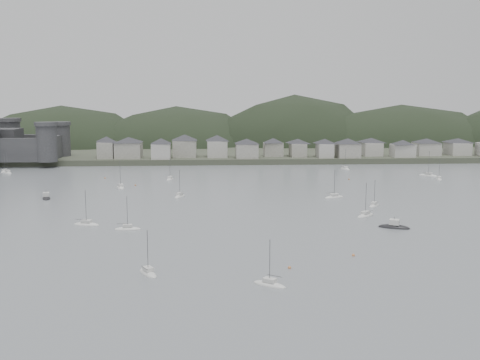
{
  "coord_description": "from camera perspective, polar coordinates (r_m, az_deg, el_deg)",
  "views": [
    {
      "loc": [
        -11.96,
        -118.81,
        34.27
      ],
      "look_at": [
        0.0,
        75.0,
        6.0
      ],
      "focal_mm": 41.61,
      "sensor_mm": 36.0,
      "label": 1
    }
  ],
  "objects": [
    {
      "name": "moored_fleet",
      "position": [
        193.25,
        1.73,
        -1.88
      ],
      "size": [
        264.86,
        177.51,
        12.08
      ],
      "color": "silver",
      "rests_on": "ground"
    },
    {
      "name": "motor_launch_far",
      "position": [
        204.72,
        -19.25,
        -1.74
      ],
      "size": [
        4.62,
        7.75,
        3.76
      ],
      "rotation": [
        0.0,
        0.0,
        3.43
      ],
      "color": "black",
      "rests_on": "ground"
    },
    {
      "name": "sailboat_lead",
      "position": [
        185.27,
        13.6,
        -2.55
      ],
      "size": [
        5.71,
        6.52,
        9.07
      ],
      "rotation": [
        0.0,
        0.0,
        5.63
      ],
      "color": "silver",
      "rests_on": "ground"
    },
    {
      "name": "ground",
      "position": [
        124.23,
        2.15,
        -7.74
      ],
      "size": [
        900.0,
        900.0,
        0.0
      ],
      "primitive_type": "plane",
      "color": "slate",
      "rests_on": "ground"
    },
    {
      "name": "forested_ridge",
      "position": [
        391.24,
        -1.05,
        1.6
      ],
      "size": [
        851.55,
        103.94,
        102.57
      ],
      "color": "black",
      "rests_on": "ground"
    },
    {
      "name": "waterfront_town",
      "position": [
        309.62,
        8.15,
        3.46
      ],
      "size": [
        451.48,
        28.46,
        12.92
      ],
      "color": "gray",
      "rests_on": "far_shore_land"
    },
    {
      "name": "mooring_buoys",
      "position": [
        188.69,
        3.7,
        -2.15
      ],
      "size": [
        147.88,
        135.18,
        0.7
      ],
      "color": "#C97943",
      "rests_on": "ground"
    },
    {
      "name": "motor_launch_near",
      "position": [
        155.45,
        15.53,
        -4.65
      ],
      "size": [
        8.91,
        6.3,
        4.0
      ],
      "rotation": [
        0.0,
        0.0,
        1.13
      ],
      "color": "black",
      "rests_on": "ground"
    },
    {
      "name": "far_shore_land",
      "position": [
        415.28,
        -1.87,
        3.75
      ],
      "size": [
        900.0,
        250.0,
        3.0
      ],
      "primitive_type": "cube",
      "color": "#383D2D",
      "rests_on": "ground"
    },
    {
      "name": "castle",
      "position": [
        318.41,
        -23.4,
        3.41
      ],
      "size": [
        66.0,
        43.0,
        20.0
      ],
      "color": "#343437",
      "rests_on": "far_shore_land"
    }
  ]
}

